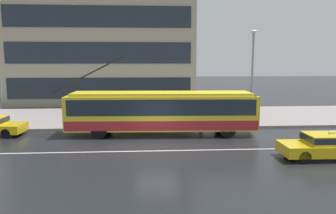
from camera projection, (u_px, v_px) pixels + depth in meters
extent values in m
plane|color=#202328|center=(157.00, 145.00, 19.21)|extent=(160.00, 160.00, 0.00)
cube|color=gray|center=(153.00, 116.00, 28.55)|extent=(80.00, 10.00, 0.14)
cube|color=silver|center=(157.00, 151.00, 18.02)|extent=(72.00, 0.14, 0.01)
cube|color=yellow|center=(162.00, 112.00, 21.85)|extent=(12.56, 2.92, 2.23)
cube|color=yellow|center=(162.00, 94.00, 21.68)|extent=(11.80, 2.64, 0.20)
cube|color=#1E2833|center=(162.00, 105.00, 21.79)|extent=(12.06, 2.93, 1.03)
cube|color=#B1272E|center=(162.00, 122.00, 21.95)|extent=(12.44, 2.94, 0.62)
cube|color=#1E2833|center=(254.00, 105.00, 21.96)|extent=(0.20, 2.18, 1.11)
cube|color=black|center=(252.00, 96.00, 21.87)|extent=(0.23, 1.88, 0.28)
cylinder|color=black|center=(89.00, 74.00, 21.71)|extent=(4.68, 0.23, 2.40)
cylinder|color=black|center=(87.00, 75.00, 21.01)|extent=(4.68, 0.23, 2.40)
cylinder|color=black|center=(221.00, 123.00, 23.18)|extent=(1.05, 0.34, 1.04)
cylinder|color=black|center=(228.00, 130.00, 21.04)|extent=(1.05, 0.34, 1.04)
cylinder|color=black|center=(105.00, 124.00, 22.96)|extent=(1.05, 0.34, 1.04)
cylinder|color=black|center=(99.00, 130.00, 20.81)|extent=(1.05, 0.34, 1.04)
cube|color=yellow|center=(327.00, 148.00, 16.62)|extent=(4.71, 1.87, 0.55)
cube|color=yellow|center=(331.00, 139.00, 16.56)|extent=(2.55, 1.59, 0.48)
cube|color=#1E2833|center=(331.00, 138.00, 16.56)|extent=(2.60, 1.61, 0.31)
cube|color=silver|center=(332.00, 133.00, 16.51)|extent=(0.28, 0.16, 0.12)
cylinder|color=black|center=(305.00, 157.00, 15.77)|extent=(0.62, 0.21, 0.62)
cylinder|color=black|center=(290.00, 148.00, 17.37)|extent=(0.62, 0.21, 0.62)
cylinder|color=black|center=(17.00, 128.00, 22.44)|extent=(0.63, 0.23, 0.62)
cylinder|color=black|center=(6.00, 134.00, 20.86)|extent=(0.63, 0.23, 0.62)
cylinder|color=gray|center=(163.00, 109.00, 24.56)|extent=(0.08, 0.08, 2.32)
cylinder|color=gray|center=(117.00, 110.00, 24.34)|extent=(0.08, 0.08, 2.32)
cylinder|color=gray|center=(162.00, 106.00, 25.96)|extent=(0.08, 0.08, 2.32)
cylinder|color=gray|center=(118.00, 107.00, 25.74)|extent=(0.08, 0.08, 2.32)
cube|color=#99ADB2|center=(140.00, 106.00, 25.84)|extent=(3.30, 0.04, 1.86)
cube|color=#B2B2B7|center=(140.00, 92.00, 24.98)|extent=(3.78, 1.71, 0.08)
cube|color=brown|center=(140.00, 116.00, 25.60)|extent=(2.43, 0.36, 0.08)
cylinder|color=brown|center=(217.00, 115.00, 26.58)|extent=(0.14, 0.14, 0.85)
cylinder|color=brown|center=(216.00, 114.00, 26.73)|extent=(0.14, 0.14, 0.85)
cylinder|color=navy|center=(217.00, 106.00, 26.55)|extent=(0.47, 0.47, 0.57)
sphere|color=tan|center=(217.00, 101.00, 26.50)|extent=(0.22, 0.22, 0.22)
cone|color=red|center=(216.00, 97.00, 26.56)|extent=(1.12, 1.12, 0.30)
cylinder|color=#333333|center=(216.00, 104.00, 26.64)|extent=(0.02, 0.02, 0.74)
cylinder|color=#4D4140|center=(163.00, 117.00, 25.27)|extent=(0.14, 0.14, 0.84)
cylinder|color=#4D4140|center=(164.00, 117.00, 25.42)|extent=(0.14, 0.14, 0.84)
cylinder|color=gray|center=(163.00, 108.00, 25.25)|extent=(0.48, 0.48, 0.57)
sphere|color=#E28883|center=(163.00, 103.00, 25.19)|extent=(0.22, 0.22, 0.22)
cone|color=#248247|center=(163.00, 100.00, 25.04)|extent=(1.01, 1.01, 0.27)
cylinder|color=#333333|center=(163.00, 106.00, 25.11)|extent=(0.02, 0.02, 0.74)
cylinder|color=#584046|center=(202.00, 118.00, 25.28)|extent=(0.14, 0.14, 0.79)
cylinder|color=#584046|center=(200.00, 118.00, 25.26)|extent=(0.14, 0.14, 0.79)
cylinder|color=maroon|center=(201.00, 109.00, 25.17)|extent=(0.40, 0.40, 0.58)
sphere|color=tan|center=(201.00, 104.00, 25.11)|extent=(0.21, 0.21, 0.21)
cone|color=red|center=(203.00, 100.00, 25.09)|extent=(1.39, 1.39, 0.30)
cylinder|color=#333333|center=(203.00, 107.00, 25.17)|extent=(0.02, 0.02, 0.74)
cylinder|color=#91959B|center=(252.00, 80.00, 24.04)|extent=(0.16, 0.16, 6.73)
ellipsoid|color=silver|center=(254.00, 32.00, 23.54)|extent=(0.60, 0.32, 0.24)
cube|color=#A09B83|center=(105.00, 8.00, 38.75)|extent=(20.36, 11.34, 22.03)
cube|color=#1E2833|center=(100.00, 88.00, 34.40)|extent=(19.14, 0.06, 2.20)
cube|color=#1E2833|center=(99.00, 53.00, 33.88)|extent=(19.14, 0.06, 2.20)
cube|color=#1E2833|center=(98.00, 16.00, 33.35)|extent=(19.14, 0.06, 2.20)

